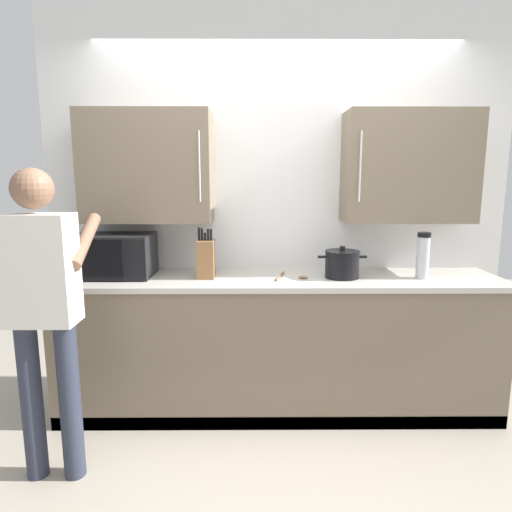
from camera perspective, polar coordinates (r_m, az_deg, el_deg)
name	(u,v)px	position (r m, az deg, el deg)	size (l,w,h in m)	color
ground_plane	(286,485)	(2.59, 3.86, -27.53)	(9.47, 9.47, 0.00)	#9E9384
back_wall_tiled	(277,189)	(3.13, 2.74, 8.72)	(3.26, 0.44, 2.89)	white
counter_unit	(278,344)	(3.06, 2.86, -11.34)	(2.94, 0.61, 0.93)	#756651
microwave_oven	(110,255)	(3.07, -18.43, 0.08)	(0.51, 0.37, 0.28)	black
stock_pot	(342,264)	(2.94, 11.10, -1.03)	(0.32, 0.23, 0.21)	black
knife_block	(206,258)	(2.89, -6.52, -0.32)	(0.11, 0.15, 0.34)	brown
thermos_flask	(423,255)	(3.05, 20.85, 0.08)	(0.08, 0.08, 0.30)	#B7BABF
wooden_spoon	(291,277)	(2.89, 4.55, -2.68)	(0.22, 0.24, 0.02)	brown
person_figure	(42,300)	(2.47, -25.98, -5.18)	(0.44, 0.54, 1.63)	#282D3D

